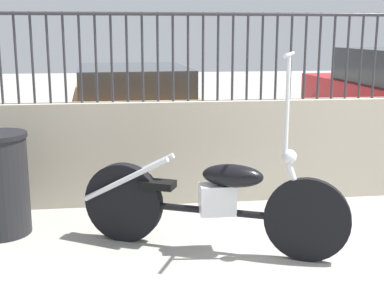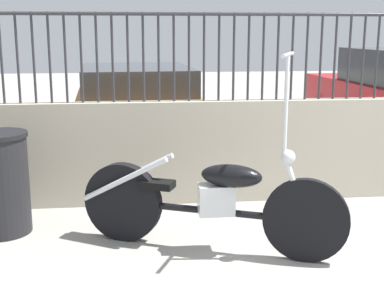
# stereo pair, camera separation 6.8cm
# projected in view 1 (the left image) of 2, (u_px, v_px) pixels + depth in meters

# --- Properties ---
(low_wall) EXTENTS (9.62, 0.18, 1.04)m
(low_wall) POSITION_uv_depth(u_px,v_px,m) (342.00, 148.00, 5.62)
(low_wall) COLOR #B2A893
(low_wall) RESTS_ON ground_plane
(fence_railing) EXTENTS (9.62, 0.04, 0.86)m
(fence_railing) POSITION_uv_depth(u_px,v_px,m) (348.00, 45.00, 5.39)
(fence_railing) COLOR #2D2D33
(fence_railing) RESTS_ON low_wall
(motorcycle_black) EXTENTS (2.01, 0.98, 1.57)m
(motorcycle_black) POSITION_uv_depth(u_px,v_px,m) (200.00, 199.00, 4.24)
(motorcycle_black) COLOR black
(motorcycle_black) RESTS_ON ground_plane
(car_orange) EXTENTS (2.00, 4.59, 1.20)m
(car_orange) POSITION_uv_depth(u_px,v_px,m) (132.00, 104.00, 8.21)
(car_orange) COLOR black
(car_orange) RESTS_ON ground_plane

